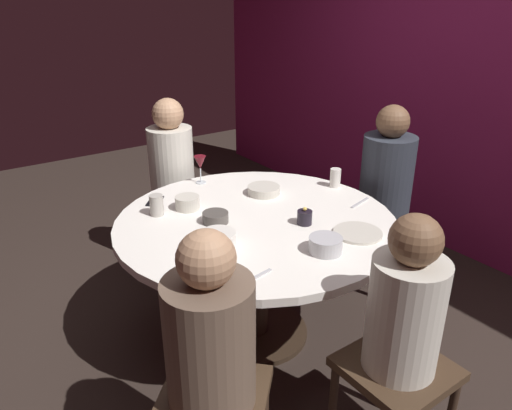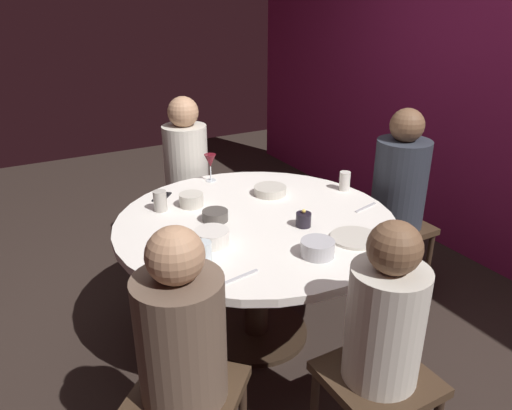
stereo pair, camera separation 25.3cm
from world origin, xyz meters
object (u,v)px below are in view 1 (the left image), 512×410
bowl_small_white (215,217)px  cup_by_left_diner (214,255)px  seated_diner_left (172,168)px  cup_center_front (335,178)px  seated_diner_right (404,317)px  cup_near_candle (197,262)px  cell_phone (155,201)px  cup_by_right_diner (157,205)px  seated_diner_front_right (210,344)px  dinner_plate (358,233)px  seated_diner_back (386,178)px  bowl_sauce_side (218,239)px  bowl_serving_large (326,245)px  wine_glass (200,164)px  bowl_salad_center (264,190)px  dining_table (256,241)px  candle_holder (305,217)px  bowl_rice_portion (187,203)px

bowl_small_white → cup_by_left_diner: size_ratio=1.34×
seated_diner_left → cup_center_front: 1.11m
seated_diner_right → cup_near_candle: bearing=38.2°
cell_phone → cup_by_right_diner: (0.17, -0.07, 0.05)m
cup_by_left_diner → seated_diner_front_right: bearing=-33.1°
seated_diner_front_right → dinner_plate: 1.03m
bowl_small_white → cup_by_left_diner: bearing=-31.7°
dinner_plate → cell_phone: dinner_plate is taller
seated_diner_back → bowl_sauce_side: 1.36m
seated_diner_right → bowl_serving_large: seated_diner_right is taller
wine_glass → bowl_salad_center: bearing=29.6°
seated_diner_front_right → cell_phone: bearing=28.8°
bowl_salad_center → seated_diner_front_right: bearing=-44.5°
wine_glass → bowl_salad_center: wine_glass is taller
wine_glass → bowl_sauce_side: bearing=-24.1°
dining_table → seated_diner_back: 1.04m
bowl_sauce_side → seated_diner_front_right: bearing=-34.1°
dinner_plate → cup_by_right_diner: 1.06m
bowl_salad_center → cup_by_right_diner: bearing=-98.1°
seated_diner_front_right → bowl_small_white: (-0.78, 0.50, 0.06)m
dinner_plate → bowl_sauce_side: bowl_sauce_side is taller
seated_diner_back → dinner_plate: size_ratio=5.04×
seated_diner_left → dinner_plate: (1.43, 0.31, -0.00)m
seated_diner_back → bowl_small_white: size_ratio=9.00×
bowl_small_white → cup_center_front: size_ratio=1.19×
bowl_serving_large → bowl_sauce_side: (-0.33, -0.37, -0.00)m
wine_glass → candle_holder: bearing=9.7°
dining_table → wine_glass: 0.69m
dining_table → cup_by_left_diner: (0.28, -0.43, 0.18)m
bowl_salad_center → cup_near_candle: (0.57, -0.77, 0.04)m
candle_holder → cup_near_candle: (0.12, -0.69, 0.02)m
cup_by_right_diner → bowl_serving_large: bearing=28.8°
candle_holder → cup_center_front: size_ratio=0.82×
dining_table → bowl_serving_large: bowl_serving_large is taller
cell_phone → bowl_sauce_side: 0.67m
wine_glass → bowl_serving_large: bearing=1.3°
bowl_salad_center → seated_diner_back: bearing=71.8°
seated_diner_front_right → cell_phone: (-1.22, 0.35, 0.03)m
bowl_serving_large → bowl_salad_center: size_ratio=0.81×
seated_diner_right → bowl_salad_center: seated_diner_right is taller
cell_phone → cup_near_candle: 0.86m
candle_holder → cup_center_front: (-0.29, 0.50, 0.02)m
cell_phone → bowl_serving_large: (1.00, 0.39, 0.03)m
bowl_small_white → cup_by_right_diner: 0.34m
dinner_plate → cup_by_right_diner: (-0.79, -0.71, 0.05)m
dining_table → cell_phone: 0.64m
wine_glass → cell_phone: 0.40m
bowl_sauce_side → seated_diner_left: bearing=164.2°
wine_glass → cup_by_right_diner: wine_glass is taller
bowl_rice_portion → cup_by_left_diner: cup_by_left_diner is taller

